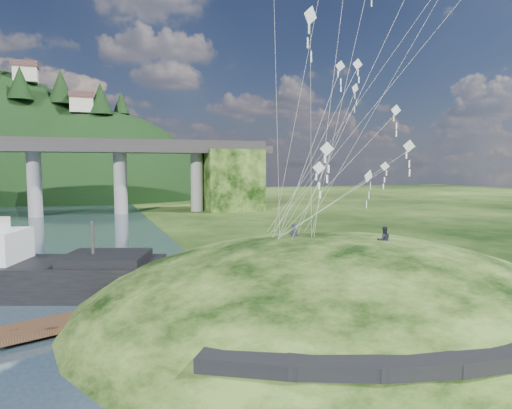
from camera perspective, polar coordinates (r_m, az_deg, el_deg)
name	(u,v)px	position (r m, az deg, el deg)	size (l,w,h in m)	color
ground	(227,336)	(27.42, -3.60, -16.06)	(320.00, 320.00, 0.00)	black
grass_hill	(331,332)	(32.67, 9.40, -15.39)	(36.00, 32.00, 13.00)	black
footpath	(459,346)	(22.31, 24.01, -15.81)	(22.29, 5.84, 0.83)	black
work_barge	(10,270)	(39.45, -28.38, -7.23)	(22.41, 13.05, 7.59)	black
wooden_dock	(128,309)	(31.58, -15.72, -12.42)	(15.56, 7.73, 1.12)	#3A2417
kite_flyers	(355,225)	(31.19, 12.33, -2.55)	(5.90, 4.12, 1.86)	#242630
kite_swarm	(376,45)	(30.82, 14.80, 18.68)	(17.27, 14.97, 19.91)	silver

